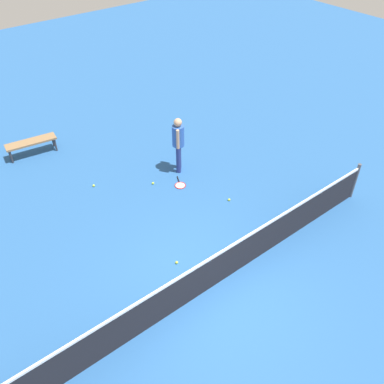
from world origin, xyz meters
name	(u,v)px	position (x,y,z in m)	size (l,w,h in m)	color
ground_plane	(210,288)	(0.00, 0.00, 0.00)	(40.00, 40.00, 0.00)	#265693
court_net	(211,272)	(0.00, 0.00, 0.50)	(10.09, 0.09, 1.07)	#4C4C51
player_near_side	(178,140)	(-2.06, -3.88, 1.01)	(0.48, 0.48, 1.70)	navy
tennis_racket_near_player	(180,185)	(-1.64, -3.26, 0.01)	(0.42, 0.60, 0.03)	red
tennis_ball_near_player	(177,262)	(0.16, -0.99, 0.03)	(0.07, 0.07, 0.07)	#C6E033
tennis_ball_by_net	(229,200)	(-2.27, -1.91, 0.03)	(0.07, 0.07, 0.07)	#C6E033
tennis_ball_midcourt	(94,186)	(0.31, -4.71, 0.03)	(0.07, 0.07, 0.07)	#C6E033
tennis_ball_baseline	(153,183)	(-1.06, -3.78, 0.03)	(0.07, 0.07, 0.07)	#C6E033
courtside_bench	(31,143)	(1.01, -7.33, 0.42)	(1.54, 0.60, 0.48)	olive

